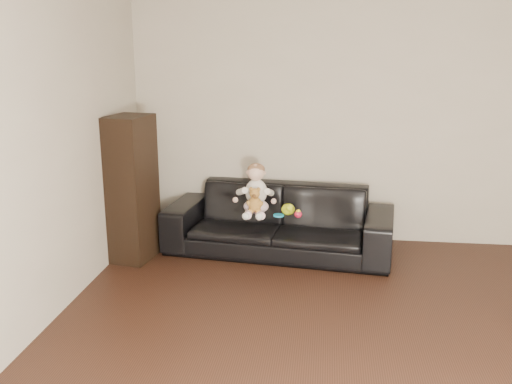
# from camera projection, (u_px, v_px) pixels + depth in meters

# --- Properties ---
(floor) EXTENTS (5.50, 5.50, 0.00)m
(floor) POSITION_uv_depth(u_px,v_px,m) (381.00, 378.00, 3.72)
(floor) COLOR black
(floor) RESTS_ON ground
(wall_back) EXTENTS (5.00, 0.00, 5.00)m
(wall_back) POSITION_uv_depth(u_px,v_px,m) (366.00, 122.00, 6.02)
(wall_back) COLOR #BBB19D
(wall_back) RESTS_ON ground
(sofa) EXTENTS (2.39, 1.16, 0.67)m
(sofa) POSITION_uv_depth(u_px,v_px,m) (279.00, 220.00, 5.90)
(sofa) COLOR black
(sofa) RESTS_ON floor
(cabinet) EXTENTS (0.44, 0.55, 1.44)m
(cabinet) POSITION_uv_depth(u_px,v_px,m) (132.00, 189.00, 5.62)
(cabinet) COLOR black
(cabinet) RESTS_ON floor
(shelf_item) EXTENTS (0.22, 0.28, 0.28)m
(shelf_item) POSITION_uv_depth(u_px,v_px,m) (132.00, 156.00, 5.54)
(shelf_item) COLOR silver
(shelf_item) RESTS_ON cabinet
(baby) EXTENTS (0.37, 0.45, 0.51)m
(baby) POSITION_uv_depth(u_px,v_px,m) (256.00, 192.00, 5.72)
(baby) COLOR white
(baby) RESTS_ON sofa
(teddy_bear) EXTENTS (0.14, 0.14, 0.25)m
(teddy_bear) POSITION_uv_depth(u_px,v_px,m) (255.00, 200.00, 5.58)
(teddy_bear) COLOR #AB7731
(teddy_bear) RESTS_ON sofa
(toy_green) EXTENTS (0.16, 0.19, 0.11)m
(toy_green) POSITION_uv_depth(u_px,v_px,m) (288.00, 209.00, 5.71)
(toy_green) COLOR #BFD418
(toy_green) RESTS_ON sofa
(toy_rattle) EXTENTS (0.10, 0.10, 0.08)m
(toy_rattle) POSITION_uv_depth(u_px,v_px,m) (298.00, 214.00, 5.62)
(toy_rattle) COLOR red
(toy_rattle) RESTS_ON sofa
(toy_blue_disc) EXTENTS (0.13, 0.13, 0.02)m
(toy_blue_disc) POSITION_uv_depth(u_px,v_px,m) (279.00, 215.00, 5.68)
(toy_blue_disc) COLOR #1B9DDB
(toy_blue_disc) RESTS_ON sofa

